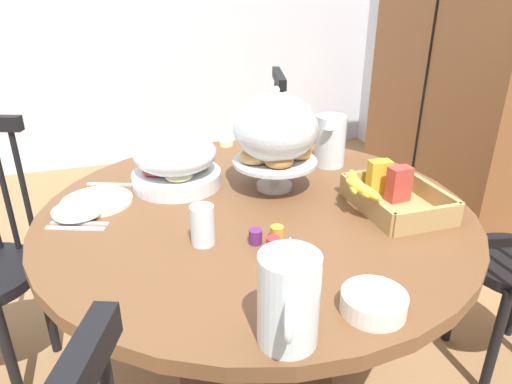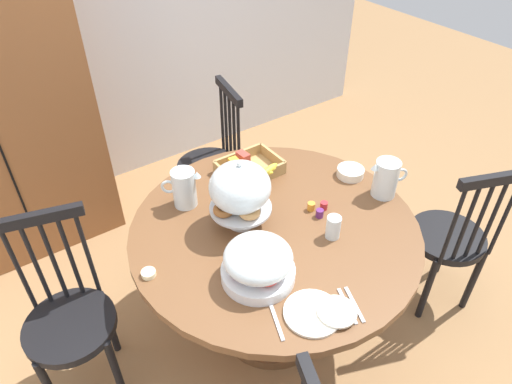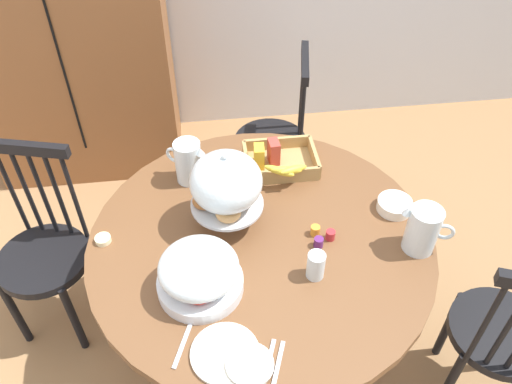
{
  "view_description": "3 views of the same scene",
  "coord_description": "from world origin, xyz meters",
  "px_view_note": "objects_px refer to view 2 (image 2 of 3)",
  "views": [
    {
      "loc": [
        1.37,
        -0.42,
        1.38
      ],
      "look_at": [
        0.14,
        -0.02,
        0.79
      ],
      "focal_mm": 32.75,
      "sensor_mm": 36.0,
      "label": 1
    },
    {
      "loc": [
        -0.83,
        -1.25,
        2.17
      ],
      "look_at": [
        0.14,
        0.13,
        0.84
      ],
      "focal_mm": 32.44,
      "sensor_mm": 36.0,
      "label": 2
    },
    {
      "loc": [
        -0.05,
        -1.33,
        2.24
      ],
      "look_at": [
        0.14,
        0.13,
        0.84
      ],
      "focal_mm": 36.4,
      "sensor_mm": 36.0,
      "label": 3
    }
  ],
  "objects_px": {
    "orange_juice_pitcher": "(184,190)",
    "butter_dish": "(149,273)",
    "windsor_chair_by_cabinet": "(70,321)",
    "china_plate_small": "(337,312)",
    "windsor_chair_near_window": "(212,165)",
    "cereal_bowl": "(350,172)",
    "dining_table": "(274,255)",
    "pastry_stand_with_dome": "(240,190)",
    "drinking_glass": "(333,227)",
    "milk_pitcher": "(386,180)",
    "windsor_chair_far_side": "(449,240)",
    "china_plate_large": "(312,313)",
    "fruit_platter_covered": "(258,263)",
    "cereal_basket": "(249,168)"
  },
  "relations": [
    {
      "from": "orange_juice_pitcher",
      "to": "butter_dish",
      "type": "xyz_separation_m",
      "value": [
        -0.34,
        -0.32,
        -0.08
      ]
    },
    {
      "from": "windsor_chair_by_cabinet",
      "to": "china_plate_small",
      "type": "height_order",
      "value": "windsor_chair_by_cabinet"
    },
    {
      "from": "windsor_chair_near_window",
      "to": "cereal_bowl",
      "type": "distance_m",
      "value": 0.97
    },
    {
      "from": "dining_table",
      "to": "pastry_stand_with_dome",
      "type": "height_order",
      "value": "pastry_stand_with_dome"
    },
    {
      "from": "windsor_chair_near_window",
      "to": "dining_table",
      "type": "bearing_deg",
      "value": -102.34
    },
    {
      "from": "windsor_chair_by_cabinet",
      "to": "china_plate_small",
      "type": "xyz_separation_m",
      "value": [
        0.82,
        -0.79,
        0.3
      ]
    },
    {
      "from": "orange_juice_pitcher",
      "to": "drinking_glass",
      "type": "bearing_deg",
      "value": -53.47
    },
    {
      "from": "milk_pitcher",
      "to": "pastry_stand_with_dome",
      "type": "bearing_deg",
      "value": 162.25
    },
    {
      "from": "windsor_chair_near_window",
      "to": "windsor_chair_by_cabinet",
      "type": "xyz_separation_m",
      "value": [
        -1.13,
        -0.67,
        0.0
      ]
    },
    {
      "from": "dining_table",
      "to": "milk_pitcher",
      "type": "bearing_deg",
      "value": -11.76
    },
    {
      "from": "cereal_bowl",
      "to": "windsor_chair_far_side",
      "type": "bearing_deg",
      "value": -53.74
    },
    {
      "from": "orange_juice_pitcher",
      "to": "china_plate_small",
      "type": "bearing_deg",
      "value": -80.27
    },
    {
      "from": "dining_table",
      "to": "butter_dish",
      "type": "relative_size",
      "value": 22.08
    },
    {
      "from": "milk_pitcher",
      "to": "windsor_chair_far_side",
      "type": "bearing_deg",
      "value": -39.12
    },
    {
      "from": "windsor_chair_near_window",
      "to": "china_plate_large",
      "type": "distance_m",
      "value": 1.49
    },
    {
      "from": "cereal_bowl",
      "to": "pastry_stand_with_dome",
      "type": "bearing_deg",
      "value": 178.43
    },
    {
      "from": "windsor_chair_near_window",
      "to": "fruit_platter_covered",
      "type": "height_order",
      "value": "windsor_chair_near_window"
    },
    {
      "from": "windsor_chair_near_window",
      "to": "windsor_chair_by_cabinet",
      "type": "height_order",
      "value": "same"
    },
    {
      "from": "pastry_stand_with_dome",
      "to": "orange_juice_pitcher",
      "type": "xyz_separation_m",
      "value": [
        -0.14,
        0.27,
        -0.11
      ]
    },
    {
      "from": "milk_pitcher",
      "to": "drinking_glass",
      "type": "relative_size",
      "value": 1.77
    },
    {
      "from": "cereal_basket",
      "to": "butter_dish",
      "type": "relative_size",
      "value": 5.27
    },
    {
      "from": "orange_juice_pitcher",
      "to": "cereal_bowl",
      "type": "bearing_deg",
      "value": -19.6
    },
    {
      "from": "pastry_stand_with_dome",
      "to": "cereal_basket",
      "type": "height_order",
      "value": "pastry_stand_with_dome"
    },
    {
      "from": "pastry_stand_with_dome",
      "to": "cereal_basket",
      "type": "bearing_deg",
      "value": 49.68
    },
    {
      "from": "pastry_stand_with_dome",
      "to": "butter_dish",
      "type": "height_order",
      "value": "pastry_stand_with_dome"
    },
    {
      "from": "pastry_stand_with_dome",
      "to": "orange_juice_pitcher",
      "type": "bearing_deg",
      "value": 117.36
    },
    {
      "from": "windsor_chair_far_side",
      "to": "drinking_glass",
      "type": "height_order",
      "value": "windsor_chair_far_side"
    },
    {
      "from": "windsor_chair_near_window",
      "to": "pastry_stand_with_dome",
      "type": "distance_m",
      "value": 1.02
    },
    {
      "from": "windsor_chair_by_cabinet",
      "to": "china_plate_large",
      "type": "height_order",
      "value": "windsor_chair_by_cabinet"
    },
    {
      "from": "dining_table",
      "to": "drinking_glass",
      "type": "xyz_separation_m",
      "value": [
        0.17,
        -0.2,
        0.24
      ]
    },
    {
      "from": "cereal_basket",
      "to": "dining_table",
      "type": "bearing_deg",
      "value": -107.99
    },
    {
      "from": "dining_table",
      "to": "drinking_glass",
      "type": "relative_size",
      "value": 12.04
    },
    {
      "from": "windsor_chair_far_side",
      "to": "drinking_glass",
      "type": "distance_m",
      "value": 0.82
    },
    {
      "from": "china_plate_small",
      "to": "butter_dish",
      "type": "distance_m",
      "value": 0.76
    },
    {
      "from": "windsor_chair_far_side",
      "to": "cereal_bowl",
      "type": "relative_size",
      "value": 6.96
    },
    {
      "from": "windsor_chair_near_window",
      "to": "pastry_stand_with_dome",
      "type": "height_order",
      "value": "pastry_stand_with_dome"
    },
    {
      "from": "cereal_basket",
      "to": "orange_juice_pitcher",
      "type": "bearing_deg",
      "value": -177.3
    },
    {
      "from": "windsor_chair_near_window",
      "to": "windsor_chair_far_side",
      "type": "distance_m",
      "value": 1.48
    },
    {
      "from": "cereal_bowl",
      "to": "orange_juice_pitcher",
      "type": "bearing_deg",
      "value": 160.4
    },
    {
      "from": "butter_dish",
      "to": "drinking_glass",
      "type": "bearing_deg",
      "value": -18.65
    },
    {
      "from": "windsor_chair_by_cabinet",
      "to": "fruit_platter_covered",
      "type": "height_order",
      "value": "windsor_chair_by_cabinet"
    },
    {
      "from": "orange_juice_pitcher",
      "to": "drinking_glass",
      "type": "height_order",
      "value": "orange_juice_pitcher"
    },
    {
      "from": "butter_dish",
      "to": "cereal_basket",
      "type": "bearing_deg",
      "value": 24.76
    },
    {
      "from": "windsor_chair_far_side",
      "to": "windsor_chair_near_window",
      "type": "bearing_deg",
      "value": 117.45
    },
    {
      "from": "pastry_stand_with_dome",
      "to": "orange_juice_pitcher",
      "type": "distance_m",
      "value": 0.32
    },
    {
      "from": "windsor_chair_far_side",
      "to": "cereal_basket",
      "type": "distance_m",
      "value": 1.13
    },
    {
      "from": "china_plate_small",
      "to": "cereal_bowl",
      "type": "height_order",
      "value": "cereal_bowl"
    },
    {
      "from": "windsor_chair_near_window",
      "to": "orange_juice_pitcher",
      "type": "height_order",
      "value": "windsor_chair_near_window"
    },
    {
      "from": "pastry_stand_with_dome",
      "to": "cereal_basket",
      "type": "relative_size",
      "value": 1.09
    },
    {
      "from": "orange_juice_pitcher",
      "to": "windsor_chair_near_window",
      "type": "bearing_deg",
      "value": 50.76
    }
  ]
}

